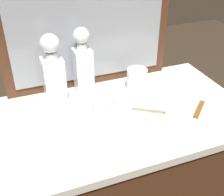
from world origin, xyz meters
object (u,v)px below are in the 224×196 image
crystal_tumbler_right (102,111)px  crystal_tumbler_center (137,80)px  crystal_decanter_right (83,68)px  silver_brush_far_right (150,106)px  tortoiseshell_comb (199,109)px  crystal_decanter_rear (54,77)px

crystal_tumbler_right → crystal_tumbler_center: (0.22, 0.17, -0.00)m
crystal_decanter_right → silver_brush_far_right: 0.32m
crystal_decanter_right → crystal_tumbler_center: bearing=-15.3°
tortoiseshell_comb → silver_brush_far_right: bearing=157.3°
crystal_decanter_right → tortoiseshell_comb: (0.39, -0.30, -0.11)m
crystal_tumbler_center → tortoiseshell_comb: crystal_tumbler_center is taller
crystal_tumbler_right → tortoiseshell_comb: crystal_tumbler_right is taller
crystal_tumbler_center → crystal_decanter_rear: bearing=176.8°
crystal_decanter_rear → silver_brush_far_right: 0.40m
crystal_decanter_right → crystal_tumbler_right: crystal_decanter_right is taller
crystal_decanter_rear → crystal_tumbler_right: (0.14, -0.19, -0.07)m
crystal_tumbler_right → crystal_decanter_right: bearing=90.5°
crystal_decanter_right → tortoiseshell_comb: bearing=-37.6°
crystal_decanter_rear → crystal_tumbler_center: bearing=-3.2°
crystal_decanter_rear → crystal_tumbler_center: crystal_decanter_rear is taller
crystal_decanter_right → crystal_tumbler_right: size_ratio=2.81×
crystal_decanter_rear → crystal_decanter_right: crystal_decanter_rear is taller
crystal_decanter_right → tortoiseshell_comb: size_ratio=2.64×
crystal_decanter_right → crystal_tumbler_center: size_ratio=2.96×
crystal_decanter_right → tortoiseshell_comb: crystal_decanter_right is taller
silver_brush_far_right → tortoiseshell_comb: 0.20m
crystal_decanter_right → crystal_tumbler_center: crystal_decanter_right is taller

